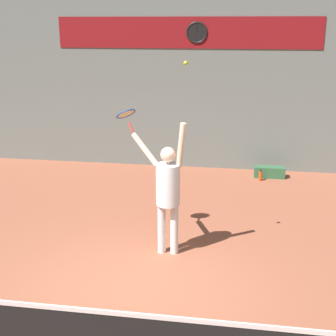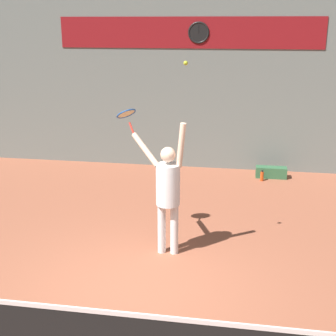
# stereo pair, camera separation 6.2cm
# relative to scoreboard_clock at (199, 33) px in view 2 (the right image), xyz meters

# --- Properties ---
(ground_plane) EXTENTS (18.00, 18.00, 0.00)m
(ground_plane) POSITION_rel_scoreboard_clock_xyz_m (-0.25, -6.19, -3.37)
(ground_plane) COLOR #9E563D
(back_wall) EXTENTS (18.00, 0.10, 5.00)m
(back_wall) POSITION_rel_scoreboard_clock_xyz_m (-0.25, 0.08, -0.87)
(back_wall) COLOR slate
(back_wall) RESTS_ON ground_plane
(sponsor_banner) EXTENTS (6.40, 0.02, 0.74)m
(sponsor_banner) POSITION_rel_scoreboard_clock_xyz_m (-0.25, 0.02, -0.00)
(sponsor_banner) COLOR maroon
(scoreboard_clock) EXTENTS (0.51, 0.05, 0.51)m
(scoreboard_clock) POSITION_rel_scoreboard_clock_xyz_m (0.00, 0.00, 0.00)
(scoreboard_clock) COLOR black
(tennis_player) EXTENTS (0.97, 0.61, 2.18)m
(tennis_player) POSITION_rel_scoreboard_clock_xyz_m (0.04, -4.76, -2.25)
(tennis_player) COLOR white
(tennis_player) RESTS_ON ground_plane
(tennis_racket) EXTENTS (0.44, 0.44, 0.42)m
(tennis_racket) POSITION_rel_scoreboard_clock_xyz_m (-0.72, -4.27, -1.20)
(tennis_racket) COLOR red
(tennis_ball) EXTENTS (0.06, 0.06, 0.06)m
(tennis_ball) POSITION_rel_scoreboard_clock_xyz_m (0.31, -4.80, -0.32)
(tennis_ball) COLOR #CCDB2D
(water_bottle) EXTENTS (0.08, 0.08, 0.26)m
(water_bottle) POSITION_rel_scoreboard_clock_xyz_m (1.66, -0.82, -3.25)
(water_bottle) COLOR #D84C19
(water_bottle) RESTS_ON ground_plane
(equipment_bag) EXTENTS (0.74, 0.26, 0.26)m
(equipment_bag) POSITION_rel_scoreboard_clock_xyz_m (1.88, -0.53, -3.24)
(equipment_bag) COLOR #33663F
(equipment_bag) RESTS_ON ground_plane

